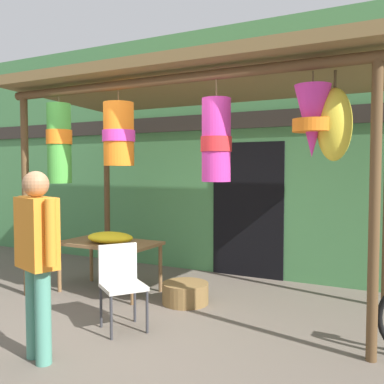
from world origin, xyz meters
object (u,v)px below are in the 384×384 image
Objects in this scene: display_table at (110,247)px; wicker_basket_by_table at (185,293)px; flower_heap_on_table at (111,238)px; vendor_in_orange at (37,250)px; folding_chair at (121,279)px.

display_table is 2.28× the size of wicker_basket_by_table.
vendor_in_orange is at bearing -69.50° from flower_heap_on_table.
vendor_in_orange is at bearing -100.19° from wicker_basket_by_table.
folding_chair reaches higher than display_table.
flower_heap_on_table is at bearing -43.88° from display_table.
folding_chair is at bearing -100.94° from wicker_basket_by_table.
flower_heap_on_table is 1.25m from folding_chair.
folding_chair is at bearing 80.63° from vendor_in_orange.
folding_chair is at bearing -46.99° from flower_heap_on_table.
flower_heap_on_table is 1.20m from wicker_basket_by_table.
vendor_in_orange reaches higher than display_table.
display_table is at bearing 133.27° from folding_chair.
folding_chair is 1.52× the size of wicker_basket_by_table.
display_table is at bearing -178.71° from wicker_basket_by_table.
vendor_in_orange is (0.68, -1.83, 0.21)m from flower_heap_on_table.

